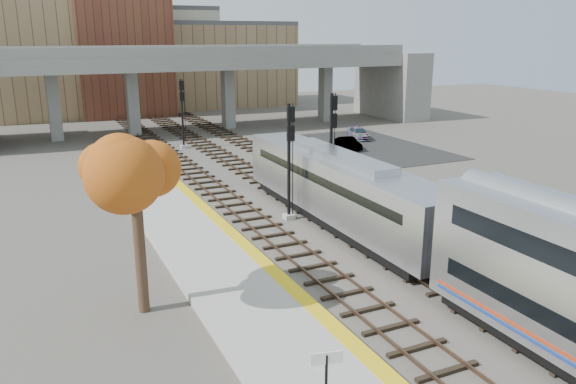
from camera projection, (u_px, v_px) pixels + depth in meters
name	position (u px, v px, depth m)	size (l,w,h in m)	color
ground	(417.00, 287.00, 24.66)	(160.00, 160.00, 0.00)	#47423D
platform	(266.00, 317.00, 21.66)	(4.50, 60.00, 0.35)	#9E9E99
yellow_strip	(309.00, 304.00, 22.38)	(0.70, 60.00, 0.01)	yellow
tracks	(307.00, 207.00, 35.92)	(10.70, 95.00, 0.25)	black
overpass	(210.00, 79.00, 64.33)	(54.00, 12.00, 9.50)	slate
buildings_far	(140.00, 55.00, 81.08)	(43.00, 21.00, 20.60)	#967B57
parking_lot	(354.00, 148.00, 54.78)	(14.00, 18.00, 0.04)	black
locomotive	(338.00, 187.00, 32.08)	(3.02, 19.05, 4.10)	#A8AAB2
signal_mast_near	(289.00, 164.00, 32.79)	(0.60, 0.64, 6.92)	#9E9E99
signal_mast_mid	(331.00, 149.00, 36.42)	(0.60, 0.64, 7.14)	#9E9E99
signal_mast_far	(182.00, 115.00, 53.88)	(0.60, 0.64, 6.63)	#9E9E99
station_sign	(326.00, 374.00, 14.98)	(0.89, 0.26, 2.27)	black
tree	(133.00, 161.00, 20.88)	(3.60, 3.60, 8.32)	#382619
car_a	(334.00, 153.00, 49.62)	(1.38, 3.43, 1.17)	#99999E
car_b	(348.00, 143.00, 53.84)	(1.24, 3.55, 1.17)	#99999E
car_c	(359.00, 133.00, 59.30)	(1.65, 4.06, 1.18)	#99999E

